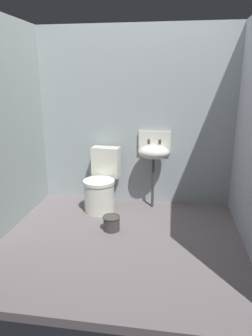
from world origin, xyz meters
name	(u,v)px	position (x,y,z in m)	size (l,w,h in m)	color
ground_plane	(122,240)	(0.00, 0.00, -0.04)	(2.94, 2.48, 0.08)	slate
wall_back	(136,118)	(0.00, 1.09, 1.15)	(2.94, 0.10, 2.30)	#97A2A6
wall_left	(2,127)	(-1.32, 0.10, 1.15)	(0.10, 2.28, 2.30)	#98A7A2
toilet_near_wall	(101,185)	(-0.39, 0.69, 0.32)	(0.44, 0.62, 0.78)	silver
sink	(154,151)	(0.27, 0.88, 0.75)	(0.42, 0.35, 0.99)	#3F3D37
bucket	(112,223)	(-0.14, 0.12, 0.09)	(0.20, 0.20, 0.17)	#3F3D37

